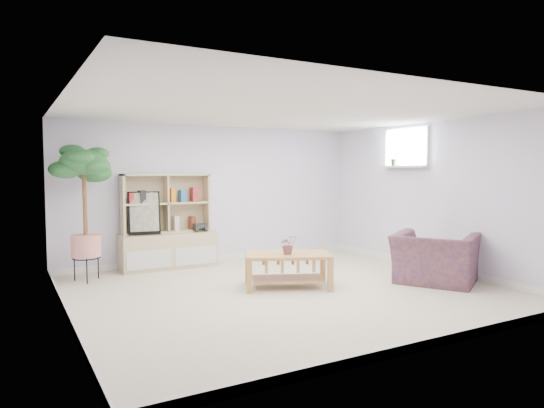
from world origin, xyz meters
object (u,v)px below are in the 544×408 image
floor_tree (85,213)px  armchair (435,255)px  storage_unit (168,221)px  coffee_table (288,270)px

floor_tree → armchair: bearing=-30.5°
storage_unit → armchair: size_ratio=1.41×
storage_unit → floor_tree: 1.41m
floor_tree → armchair: 5.06m
coffee_table → armchair: armchair is taller
storage_unit → coffee_table: 2.41m
storage_unit → floor_tree: size_ratio=0.78×
storage_unit → armchair: storage_unit is taller
storage_unit → floor_tree: floor_tree is taller
armchair → floor_tree: bearing=28.7°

